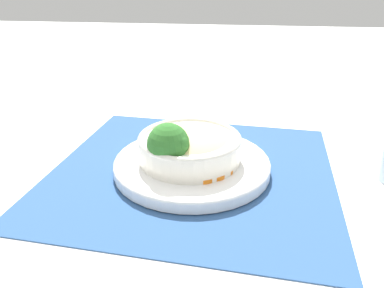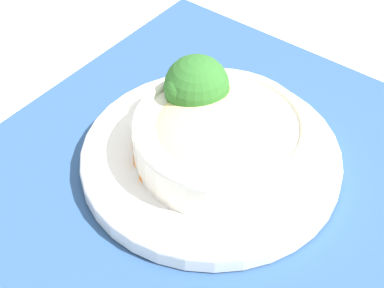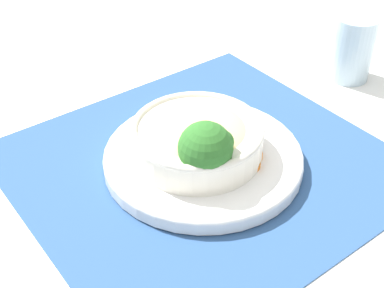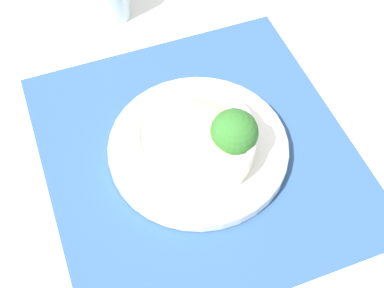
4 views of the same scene
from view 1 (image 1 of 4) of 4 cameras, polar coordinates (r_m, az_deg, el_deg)
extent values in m
plane|color=white|center=(0.68, 0.00, -4.14)|extent=(4.00, 4.00, 0.00)
cube|color=#2D5184|center=(0.68, 0.00, -4.00)|extent=(0.53, 0.51, 0.00)
cylinder|color=white|center=(0.68, 0.00, -3.26)|extent=(0.28, 0.28, 0.02)
torus|color=white|center=(0.67, 0.00, -2.66)|extent=(0.28, 0.28, 0.01)
cylinder|color=silver|center=(0.67, -0.35, -0.73)|extent=(0.18, 0.18, 0.04)
torus|color=silver|center=(0.66, -0.35, 0.92)|extent=(0.18, 0.18, 0.01)
ellipsoid|color=beige|center=(0.67, -0.35, 0.09)|extent=(0.15, 0.15, 0.05)
cylinder|color=#759E51|center=(0.64, -3.54, -3.18)|extent=(0.03, 0.03, 0.02)
sphere|color=#2D6B28|center=(0.62, -3.64, -0.01)|extent=(0.07, 0.07, 0.07)
sphere|color=#2D6B28|center=(0.61, -1.99, -0.01)|extent=(0.03, 0.03, 0.03)
sphere|color=#2D6B28|center=(0.63, -5.12, 0.65)|extent=(0.03, 0.03, 0.03)
cylinder|color=orange|center=(0.62, 1.61, -4.76)|extent=(0.05, 0.05, 0.01)
cylinder|color=orange|center=(0.63, 3.10, -4.38)|extent=(0.05, 0.05, 0.01)
cylinder|color=orange|center=(0.64, 4.22, -3.80)|extent=(0.05, 0.05, 0.01)
cylinder|color=orange|center=(0.66, 4.86, -3.10)|extent=(0.05, 0.05, 0.01)
camera|label=2|loc=(0.92, 34.65, 32.24)|focal=60.00mm
camera|label=3|loc=(0.53, -73.25, 25.87)|focal=50.00mm
camera|label=4|loc=(1.01, -32.50, 42.87)|focal=50.00mm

